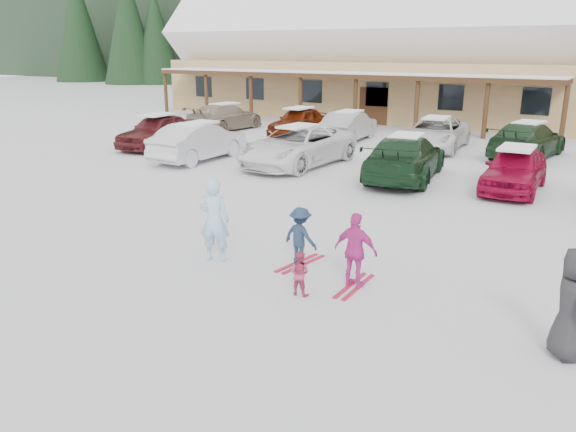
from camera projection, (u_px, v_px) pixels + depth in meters
The scene contains 21 objects.
ground at pixel (251, 272), 11.64m from camera, with size 160.00×160.00×0.00m, color silver.
day_lodge at pixel (376, 56), 37.87m from camera, with size 29.12×12.50×10.38m.
conifer_0 at pixel (199, 33), 47.47m from camera, with size 4.40×4.40×10.20m.
conifer_2 at pixel (243, 24), 58.95m from camera, with size 5.28×5.28×12.24m.
adult_skier at pixel (214, 220), 12.02m from camera, with size 0.67×0.44×1.83m, color #A0CEE6.
toddler_red at pixel (299, 273), 10.46m from camera, with size 0.41×0.32×0.85m, color #B3345A.
child_navy at pixel (300, 236), 11.87m from camera, with size 0.82×0.47×1.26m, color #1B2B43.
skis_child_navy at pixel (300, 263), 12.05m from camera, with size 0.20×1.40×0.03m, color #A81831.
child_magenta at pixel (356, 251), 10.69m from camera, with size 0.87×0.36×1.49m, color #C72D8E.
skis_child_magenta at pixel (354, 286), 10.90m from camera, with size 0.20×1.40×0.03m, color #A81831.
bystander_dark at pixel (573, 304), 8.22m from camera, with size 0.84×0.55×1.72m, color #28272A.
parked_car_0 at pixel (158, 131), 25.88m from camera, with size 1.81×4.49×1.53m, color #571A1C.
parked_car_1 at pixel (199, 142), 22.98m from camera, with size 1.63×4.66×1.54m, color silver.
parked_car_2 at pixel (297, 146), 21.92m from camera, with size 2.59×5.61×1.56m, color white.
parked_car_3 at pixel (405, 157), 19.61m from camera, with size 2.18×5.36×1.55m, color #15331A.
parked_car_4 at pixel (515, 169), 18.04m from camera, with size 1.67×4.16×1.42m, color #9E0930.
parked_car_7 at pixel (225, 117), 31.41m from camera, with size 2.07×5.09×1.48m, color gray.
parked_car_8 at pixel (299, 122), 29.50m from camera, with size 1.71×4.26×1.45m, color #641E09.
parked_car_9 at pixel (349, 126), 27.85m from camera, with size 1.54×4.42×1.46m, color #9D9EA1.
parked_car_10 at pixel (435, 134), 25.42m from camera, with size 2.41×5.22×1.45m, color white.
parked_car_11 at pixel (527, 140), 23.49m from camera, with size 2.09×5.14×1.49m, color #1D3B1F.
Camera 1 is at (6.25, -8.85, 4.46)m, focal length 35.00 mm.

